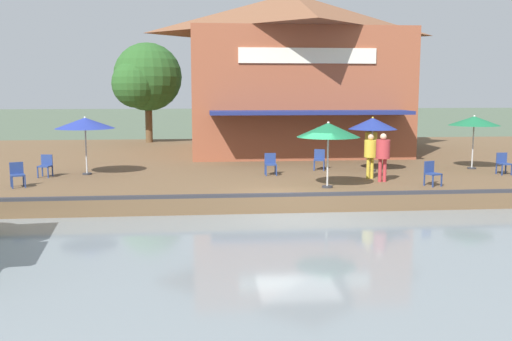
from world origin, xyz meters
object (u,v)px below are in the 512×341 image
cafe_chair_far_corner_seat (46,165)px  person_near_entrance (371,151)px  patio_umbrella_near_quay_edge (328,130)px  patio_umbrella_far_corner (85,123)px  patio_umbrella_mid_patio_left (373,124)px  tree_behind_restaurant (145,79)px  cafe_chair_mid_patio (432,172)px  waterfront_restaurant (291,72)px  cafe_chair_beside_entrance (503,162)px  patio_umbrella_back_row (474,121)px  tree_upstream_bank (383,73)px  cafe_chair_under_first_umbrella (17,173)px  cafe_chair_back_row_seat (270,163)px  person_at_quay_edge (383,151)px  person_mid_patio (371,142)px  cafe_chair_facing_river (319,159)px

cafe_chair_far_corner_seat → person_near_entrance: size_ratio=0.51×
patio_umbrella_near_quay_edge → patio_umbrella_far_corner: bearing=-114.0°
patio_umbrella_mid_patio_left → tree_behind_restaurant: size_ratio=0.35×
cafe_chair_far_corner_seat → tree_behind_restaurant: 15.15m
patio_umbrella_near_quay_edge → cafe_chair_mid_patio: size_ratio=2.64×
person_near_entrance → tree_behind_restaurant: (-16.08, -9.79, 2.98)m
waterfront_restaurant → person_near_entrance: (10.47, 1.37, -3.26)m
patio_umbrella_near_quay_edge → cafe_chair_mid_patio: (-0.02, 3.67, -1.48)m
patio_umbrella_mid_patio_left → cafe_chair_far_corner_seat: bearing=-88.5°
cafe_chair_mid_patio → cafe_chair_beside_entrance: bearing=121.4°
person_near_entrance → patio_umbrella_far_corner: bearing=-100.8°
cafe_chair_beside_entrance → cafe_chair_mid_patio: bearing=-58.6°
patio_umbrella_back_row → tree_upstream_bank: 11.52m
cafe_chair_under_first_umbrella → tree_upstream_bank: 22.73m
cafe_chair_back_row_seat → person_at_quay_edge: 4.39m
tree_behind_restaurant → tree_upstream_bank: (2.60, 14.52, 0.34)m
cafe_chair_mid_patio → waterfront_restaurant: bearing=-166.3°
person_at_quay_edge → patio_umbrella_back_row: bearing=121.8°
cafe_chair_back_row_seat → person_mid_patio: (-1.27, 4.38, 0.67)m
patio_umbrella_near_quay_edge → person_mid_patio: 5.25m
waterfront_restaurant → patio_umbrella_back_row: 10.72m
person_mid_patio → person_near_entrance: (2.52, -0.77, -0.10)m
patio_umbrella_far_corner → cafe_chair_far_corner_seat: patio_umbrella_far_corner is taller
tree_behind_restaurant → patio_umbrella_near_quay_edge: bearing=23.4°
cafe_chair_back_row_seat → cafe_chair_mid_patio: 6.08m
patio_umbrella_back_row → cafe_chair_beside_entrance: size_ratio=2.66×
waterfront_restaurant → cafe_chair_back_row_seat: size_ratio=13.82×
cafe_chair_back_row_seat → cafe_chair_mid_patio: same height
patio_umbrella_mid_patio_left → cafe_chair_back_row_seat: size_ratio=2.62×
cafe_chair_mid_patio → person_at_quay_edge: (-1.03, -1.42, 0.63)m
patio_umbrella_near_quay_edge → cafe_chair_far_corner_seat: bearing=-108.4°
patio_umbrella_near_quay_edge → patio_umbrella_far_corner: size_ratio=0.98×
patio_umbrella_near_quay_edge → cafe_chair_beside_entrance: 8.08m
tree_upstream_bank → patio_umbrella_mid_patio_left: bearing=-19.5°
cafe_chair_beside_entrance → cafe_chair_far_corner_seat: (-1.00, -17.75, 0.00)m
patio_umbrella_mid_patio_left → person_near_entrance: 2.19m
patio_umbrella_mid_patio_left → person_near_entrance: size_ratio=1.34×
tree_behind_restaurant → cafe_chair_back_row_seat: bearing=22.6°
cafe_chair_facing_river → person_at_quay_edge: 3.74m
patio_umbrella_near_quay_edge → cafe_chair_facing_river: size_ratio=2.64×
cafe_chair_far_corner_seat → person_near_entrance: 12.33m
cafe_chair_facing_river → person_near_entrance: (2.51, 1.41, 0.57)m
person_mid_patio → patio_umbrella_back_row: bearing=86.0°
patio_umbrella_near_quay_edge → patio_umbrella_far_corner: patio_umbrella_far_corner is taller
patio_umbrella_far_corner → tree_upstream_bank: 19.41m
patio_umbrella_near_quay_edge → patio_umbrella_back_row: 8.19m
cafe_chair_facing_river → cafe_chair_under_first_umbrella: 11.61m
cafe_chair_beside_entrance → person_mid_patio: (-1.97, -4.76, 0.67)m
patio_umbrella_back_row → cafe_chair_back_row_seat: bearing=-83.7°
patio_umbrella_back_row → cafe_chair_under_first_umbrella: bearing=-80.4°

